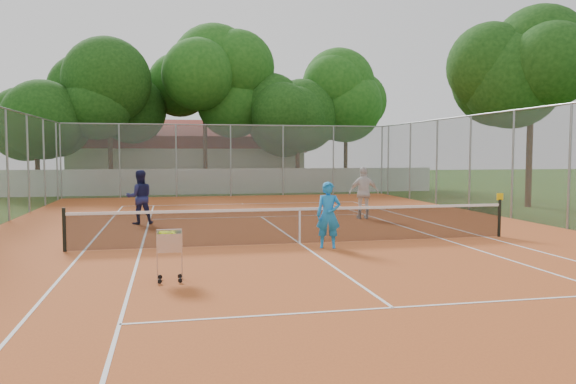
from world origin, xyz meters
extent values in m
plane|color=#1E3D10|center=(0.00, 0.00, 0.00)|extent=(120.00, 120.00, 0.00)
cube|color=#B05122|center=(0.00, 0.00, 0.01)|extent=(18.00, 34.00, 0.02)
cube|color=white|center=(0.00, 0.00, 0.02)|extent=(10.98, 23.78, 0.01)
cube|color=black|center=(0.00, 0.00, 0.51)|extent=(11.88, 0.10, 0.98)
cube|color=slate|center=(0.00, 0.00, 2.00)|extent=(18.00, 34.00, 4.00)
cube|color=silver|center=(0.00, 19.00, 0.75)|extent=(26.00, 0.30, 1.50)
cube|color=beige|center=(-2.00, 29.00, 2.20)|extent=(16.40, 9.00, 4.40)
cube|color=#10330C|center=(0.00, 22.00, 5.00)|extent=(29.00, 19.00, 10.00)
imported|color=#1980D9|center=(0.56, -0.83, 0.86)|extent=(0.71, 0.56, 1.69)
imported|color=#191D4B|center=(-4.39, 5.12, 0.94)|extent=(1.00, 0.85, 1.84)
imported|color=silver|center=(3.60, 5.02, 0.98)|extent=(1.16, 0.56, 1.91)
cube|color=silver|center=(-3.41, -3.83, 0.53)|extent=(0.57, 0.57, 1.03)
camera|label=1|loc=(-3.40, -14.49, 2.44)|focal=35.00mm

